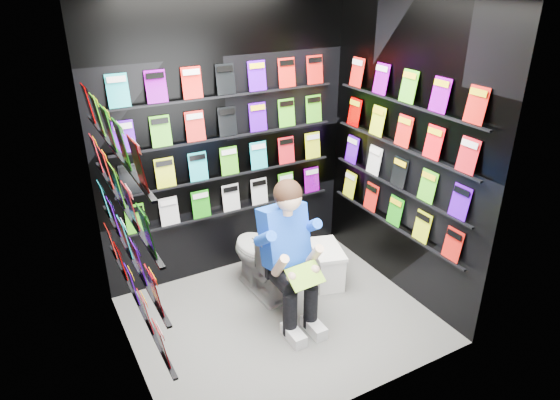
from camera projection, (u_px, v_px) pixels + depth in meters
floor at (281, 319)px, 4.25m from camera, size 2.40×2.40×0.00m
wall_back at (227, 141)px, 4.50m from camera, size 2.40×0.04×2.60m
wall_front at (364, 236)px, 2.91m from camera, size 2.40×0.04×2.60m
wall_left at (116, 213)px, 3.18m from camera, size 0.04×2.00×2.60m
wall_right at (404, 152)px, 4.23m from camera, size 0.04×2.00×2.60m
comics_back at (228, 142)px, 4.47m from camera, size 2.10×0.06×1.37m
comics_left at (121, 212)px, 3.19m from camera, size 0.06×1.70×1.37m
comics_right at (402, 152)px, 4.21m from camera, size 0.06×1.70×1.37m
toilet at (262, 256)px, 4.49m from camera, size 0.46×0.77×0.73m
longbox at (326, 266)px, 4.71m from camera, size 0.36×0.49×0.33m
longbox_lid at (327, 249)px, 4.63m from camera, size 0.38×0.52×0.03m
reader at (283, 236)px, 4.02m from camera, size 0.55×0.77×1.36m
held_comic at (305, 276)px, 3.82m from camera, size 0.30×0.18×0.12m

